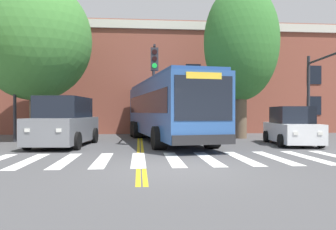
{
  "coord_description": "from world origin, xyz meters",
  "views": [
    {
      "loc": [
        -1.1,
        -8.97,
        1.58
      ],
      "look_at": [
        0.37,
        7.5,
        1.43
      ],
      "focal_mm": 35.0,
      "sensor_mm": 36.0,
      "label": 1
    }
  ],
  "objects_px": {
    "car_white_far_lane": "(291,127)",
    "car_teal_behind_bus": "(153,121)",
    "city_bus": "(166,108)",
    "traffic_light_far_corner": "(3,63)",
    "car_grey_near_lane": "(65,123)",
    "traffic_light_overhead": "(154,77)",
    "traffic_light_near_corner": "(323,80)",
    "street_tree_curbside_small": "(34,40)",
    "street_tree_curbside_large": "(241,43)"
  },
  "relations": [
    {
      "from": "city_bus",
      "to": "car_white_far_lane",
      "type": "distance_m",
      "value": 6.38
    },
    {
      "from": "traffic_light_near_corner",
      "to": "traffic_light_overhead",
      "type": "height_order",
      "value": "traffic_light_overhead"
    },
    {
      "from": "car_grey_near_lane",
      "to": "car_teal_behind_bus",
      "type": "bearing_deg",
      "value": 69.72
    },
    {
      "from": "traffic_light_near_corner",
      "to": "car_grey_near_lane",
      "type": "bearing_deg",
      "value": 177.95
    },
    {
      "from": "city_bus",
      "to": "car_teal_behind_bus",
      "type": "distance_m",
      "value": 10.72
    },
    {
      "from": "car_white_far_lane",
      "to": "street_tree_curbside_large",
      "type": "distance_m",
      "value": 6.46
    },
    {
      "from": "city_bus",
      "to": "street_tree_curbside_small",
      "type": "xyz_separation_m",
      "value": [
        -7.25,
        1.29,
        3.78
      ]
    },
    {
      "from": "street_tree_curbside_small",
      "to": "street_tree_curbside_large",
      "type": "bearing_deg",
      "value": 2.18
    },
    {
      "from": "city_bus",
      "to": "car_teal_behind_bus",
      "type": "bearing_deg",
      "value": 91.41
    },
    {
      "from": "city_bus",
      "to": "car_white_far_lane",
      "type": "xyz_separation_m",
      "value": [
        5.88,
        -2.27,
        -0.93
      ]
    },
    {
      "from": "traffic_light_overhead",
      "to": "street_tree_curbside_small",
      "type": "xyz_separation_m",
      "value": [
        -6.55,
        1.99,
        2.16
      ]
    },
    {
      "from": "traffic_light_far_corner",
      "to": "traffic_light_overhead",
      "type": "height_order",
      "value": "traffic_light_far_corner"
    },
    {
      "from": "car_grey_near_lane",
      "to": "car_teal_behind_bus",
      "type": "xyz_separation_m",
      "value": [
        4.65,
        12.6,
        -0.27
      ]
    },
    {
      "from": "car_white_far_lane",
      "to": "street_tree_curbside_large",
      "type": "xyz_separation_m",
      "value": [
        -1.24,
        4.01,
        4.91
      ]
    },
    {
      "from": "traffic_light_near_corner",
      "to": "traffic_light_overhead",
      "type": "bearing_deg",
      "value": 168.41
    },
    {
      "from": "car_grey_near_lane",
      "to": "street_tree_curbside_small",
      "type": "bearing_deg",
      "value": 125.93
    },
    {
      "from": "car_grey_near_lane",
      "to": "traffic_light_near_corner",
      "type": "relative_size",
      "value": 1.15
    },
    {
      "from": "traffic_light_near_corner",
      "to": "traffic_light_overhead",
      "type": "relative_size",
      "value": 0.9
    },
    {
      "from": "car_white_far_lane",
      "to": "car_teal_behind_bus",
      "type": "xyz_separation_m",
      "value": [
        -6.15,
        12.94,
        -0.04
      ]
    },
    {
      "from": "street_tree_curbside_small",
      "to": "traffic_light_far_corner",
      "type": "bearing_deg",
      "value": -111.5
    },
    {
      "from": "traffic_light_far_corner",
      "to": "street_tree_curbside_large",
      "type": "relative_size",
      "value": 0.64
    },
    {
      "from": "traffic_light_near_corner",
      "to": "city_bus",
      "type": "bearing_deg",
      "value": 162.34
    },
    {
      "from": "city_bus",
      "to": "traffic_light_overhead",
      "type": "bearing_deg",
      "value": -134.95
    },
    {
      "from": "traffic_light_far_corner",
      "to": "traffic_light_overhead",
      "type": "xyz_separation_m",
      "value": [
        7.39,
        0.13,
        -0.56
      ]
    },
    {
      "from": "city_bus",
      "to": "traffic_light_near_corner",
      "type": "xyz_separation_m",
      "value": [
        7.44,
        -2.37,
        1.36
      ]
    },
    {
      "from": "car_grey_near_lane",
      "to": "traffic_light_far_corner",
      "type": "relative_size",
      "value": 0.88
    },
    {
      "from": "city_bus",
      "to": "street_tree_curbside_large",
      "type": "bearing_deg",
      "value": 20.58
    },
    {
      "from": "traffic_light_far_corner",
      "to": "car_white_far_lane",
      "type": "bearing_deg",
      "value": -5.88
    },
    {
      "from": "street_tree_curbside_small",
      "to": "car_white_far_lane",
      "type": "bearing_deg",
      "value": -15.18
    },
    {
      "from": "car_grey_near_lane",
      "to": "traffic_light_far_corner",
      "type": "height_order",
      "value": "traffic_light_far_corner"
    },
    {
      "from": "city_bus",
      "to": "traffic_light_far_corner",
      "type": "distance_m",
      "value": 8.42
    },
    {
      "from": "traffic_light_far_corner",
      "to": "street_tree_curbside_small",
      "type": "xyz_separation_m",
      "value": [
        0.84,
        2.12,
        1.6
      ]
    },
    {
      "from": "car_teal_behind_bus",
      "to": "traffic_light_overhead",
      "type": "xyz_separation_m",
      "value": [
        -0.44,
        -11.37,
        2.59
      ]
    },
    {
      "from": "car_teal_behind_bus",
      "to": "traffic_light_far_corner",
      "type": "xyz_separation_m",
      "value": [
        -7.82,
        -11.5,
        3.15
      ]
    },
    {
      "from": "car_teal_behind_bus",
      "to": "traffic_light_near_corner",
      "type": "distance_m",
      "value": 15.32
    },
    {
      "from": "city_bus",
      "to": "car_white_far_lane",
      "type": "bearing_deg",
      "value": -21.09
    },
    {
      "from": "car_teal_behind_bus",
      "to": "street_tree_curbside_small",
      "type": "xyz_separation_m",
      "value": [
        -6.99,
        -9.38,
        4.75
      ]
    },
    {
      "from": "car_white_far_lane",
      "to": "traffic_light_far_corner",
      "type": "height_order",
      "value": "traffic_light_far_corner"
    },
    {
      "from": "car_white_far_lane",
      "to": "car_teal_behind_bus",
      "type": "relative_size",
      "value": 0.93
    },
    {
      "from": "car_teal_behind_bus",
      "to": "car_white_far_lane",
      "type": "bearing_deg",
      "value": -64.6
    },
    {
      "from": "car_white_far_lane",
      "to": "traffic_light_far_corner",
      "type": "relative_size",
      "value": 0.73
    },
    {
      "from": "car_teal_behind_bus",
      "to": "street_tree_curbside_large",
      "type": "relative_size",
      "value": 0.5
    },
    {
      "from": "city_bus",
      "to": "traffic_light_far_corner",
      "type": "bearing_deg",
      "value": -174.13
    },
    {
      "from": "car_white_far_lane",
      "to": "traffic_light_overhead",
      "type": "bearing_deg",
      "value": 166.59
    },
    {
      "from": "car_teal_behind_bus",
      "to": "street_tree_curbside_large",
      "type": "xyz_separation_m",
      "value": [
        4.91,
        -8.93,
        4.95
      ]
    },
    {
      "from": "city_bus",
      "to": "car_teal_behind_bus",
      "type": "height_order",
      "value": "city_bus"
    },
    {
      "from": "city_bus",
      "to": "car_white_far_lane",
      "type": "height_order",
      "value": "city_bus"
    },
    {
      "from": "car_teal_behind_bus",
      "to": "traffic_light_overhead",
      "type": "height_order",
      "value": "traffic_light_overhead"
    },
    {
      "from": "traffic_light_near_corner",
      "to": "traffic_light_overhead",
      "type": "distance_m",
      "value": 8.31
    },
    {
      "from": "car_grey_near_lane",
      "to": "car_teal_behind_bus",
      "type": "distance_m",
      "value": 13.43
    }
  ]
}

